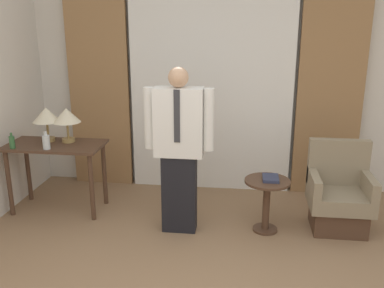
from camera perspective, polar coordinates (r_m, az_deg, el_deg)
wall_back at (r=5.30m, az=2.67°, el=8.50°), size 10.00×0.06×2.70m
curtain_sheer_center at (r=5.18m, az=2.54°, el=7.64°), size 1.95×0.06×2.58m
curtain_drape_left at (r=5.47m, az=-12.30°, el=7.76°), size 0.75×0.06×2.58m
curtain_drape_right at (r=5.25m, az=17.98°, el=6.98°), size 0.75×0.06×2.58m
desk at (r=4.91m, az=-17.68°, el=-1.47°), size 1.05×0.54×0.77m
table_lamp_left at (r=4.94m, az=-18.84°, el=3.54°), size 0.30×0.30×0.38m
table_lamp_right at (r=4.85m, az=-16.38°, el=3.51°), size 0.30×0.30×0.38m
bottle_near_edge at (r=4.70m, az=-18.87°, el=0.27°), size 0.08×0.08×0.19m
bottle_by_lamp at (r=4.85m, az=-22.87°, el=0.25°), size 0.06×0.06×0.17m
person at (r=4.14m, az=-1.75°, el=-0.28°), size 0.68×0.22×1.66m
armchair at (r=4.62m, az=18.98°, el=-6.78°), size 0.61×0.54×0.90m
side_table at (r=4.36m, az=9.93°, el=-6.92°), size 0.45×0.45×0.55m
book at (r=4.31m, az=10.44°, el=-4.50°), size 0.16×0.22×0.03m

